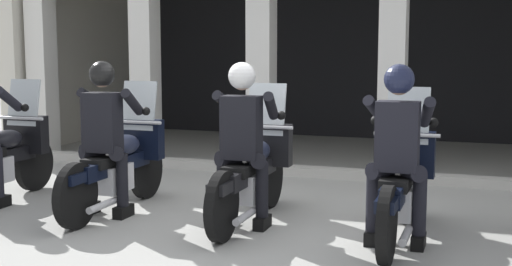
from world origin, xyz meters
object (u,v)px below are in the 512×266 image
object	(u,v)px
motorcycle_center	(253,171)
police_officer_center	(243,130)
motorcycle_right	(401,183)
motorcycle_far_left	(1,157)
motorcycle_left	(120,163)
police_officer_right	(398,140)
police_officer_left	(104,125)

from	to	relation	value
motorcycle_center	police_officer_center	xyz separation A→B (m)	(-0.00, -0.28, 0.44)
motorcycle_center	motorcycle_right	world-z (taller)	same
motorcycle_far_left	police_officer_center	bearing A→B (deg)	-13.40
motorcycle_far_left	motorcycle_left	world-z (taller)	same
motorcycle_left	police_officer_right	bearing A→B (deg)	-15.96
motorcycle_far_left	motorcycle_right	size ratio (longest dim) A/B	1.00
motorcycle_center	police_officer_center	distance (m)	0.52
police_officer_left	motorcycle_right	xyz separation A→B (m)	(2.95, 0.18, -0.44)
motorcycle_center	motorcycle_far_left	bearing A→B (deg)	165.61
police_officer_right	motorcycle_far_left	bearing A→B (deg)	161.81
motorcycle_left	motorcycle_far_left	bearing A→B (deg)	174.27
police_officer_left	motorcycle_center	size ratio (longest dim) A/B	0.78
police_officer_left	motorcycle_far_left	bearing A→B (deg)	163.32
motorcycle_far_left	police_officer_center	size ratio (longest dim) A/B	1.29
motorcycle_far_left	motorcycle_right	xyz separation A→B (m)	(4.43, -0.03, 0.00)
motorcycle_center	motorcycle_right	xyz separation A→B (m)	(1.48, -0.16, 0.00)
motorcycle_far_left	motorcycle_center	bearing A→B (deg)	-7.90
motorcycle_far_left	police_officer_left	size ratio (longest dim) A/B	1.29
police_officer_left	motorcycle_center	distance (m)	1.58
motorcycle_left	police_officer_right	world-z (taller)	police_officer_right
police_officer_center	motorcycle_right	xyz separation A→B (m)	(1.48, 0.13, -0.44)
motorcycle_right	police_officer_right	world-z (taller)	police_officer_right
motorcycle_right	police_officer_right	distance (m)	0.52
motorcycle_left	police_officer_left	bearing A→B (deg)	-98.72
motorcycle_left	motorcycle_right	xyz separation A→B (m)	(2.95, -0.11, 0.00)
motorcycle_center	police_officer_center	world-z (taller)	police_officer_center
motorcycle_far_left	police_officer_right	xyz separation A→B (m)	(4.43, -0.32, 0.44)
police_officer_center	motorcycle_center	bearing A→B (deg)	73.01
motorcycle_far_left	police_officer_center	world-z (taller)	police_officer_center
motorcycle_far_left	police_officer_right	bearing A→B (deg)	-14.35
motorcycle_right	police_officer_right	bearing A→B (deg)	-104.34
police_officer_center	police_officer_right	world-z (taller)	same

